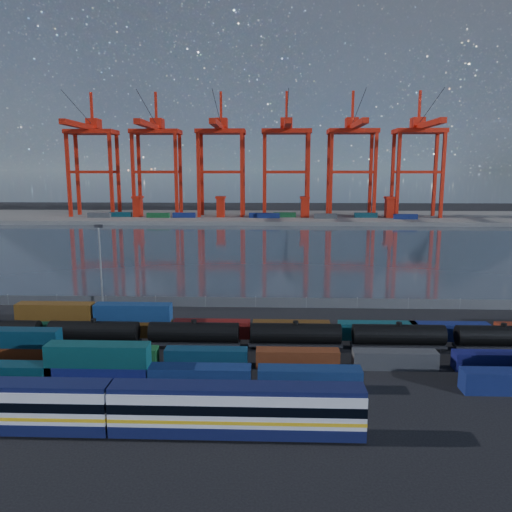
{
  "coord_description": "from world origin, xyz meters",
  "views": [
    {
      "loc": [
        3.46,
        -67.71,
        26.84
      ],
      "look_at": [
        0.0,
        30.0,
        10.0
      ],
      "focal_mm": 35.0,
      "sensor_mm": 36.0,
      "label": 1
    }
  ],
  "objects": [
    {
      "name": "yard_light_mast",
      "position": [
        -30.0,
        26.0,
        9.3
      ],
      "size": [
        1.6,
        0.4,
        16.6
      ],
      "color": "slate",
      "rests_on": "ground"
    },
    {
      "name": "container_row_north",
      "position": [
        3.23,
        10.05,
        2.03
      ],
      "size": [
        142.89,
        2.54,
        5.41
      ],
      "color": "navy",
      "rests_on": "ground"
    },
    {
      "name": "container_row_mid",
      "position": [
        -7.97,
        -2.14,
        1.45
      ],
      "size": [
        140.99,
        2.33,
        4.96
      ],
      "color": "#434749",
      "rests_on": "ground"
    },
    {
      "name": "container_row_south",
      "position": [
        7.45,
        -9.24,
        2.18
      ],
      "size": [
        140.75,
        2.61,
        5.56
      ],
      "color": "#393C3E",
      "rests_on": "ground"
    },
    {
      "name": "tanker_string",
      "position": [
        22.4,
        5.01,
        2.18
      ],
      "size": [
        138.17,
        3.04,
        4.35
      ],
      "color": "black",
      "rests_on": "ground"
    },
    {
      "name": "waterfront_fence",
      "position": [
        -0.0,
        28.0,
        1.0
      ],
      "size": [
        160.12,
        0.12,
        2.2
      ],
      "color": "#595B5E",
      "rests_on": "ground"
    },
    {
      "name": "harbor_water",
      "position": [
        0.0,
        105.0,
        0.01
      ],
      "size": [
        700.0,
        700.0,
        0.0
      ],
      "primitive_type": "plane",
      "color": "#2D3641",
      "rests_on": "ground"
    },
    {
      "name": "distant_mountains",
      "position": [
        63.02,
        1600.0,
        220.29
      ],
      "size": [
        2470.0,
        1100.0,
        520.0
      ],
      "color": "#1E2630",
      "rests_on": "ground"
    },
    {
      "name": "quay_containers",
      "position": [
        -11.0,
        195.46,
        3.3
      ],
      "size": [
        172.58,
        10.99,
        2.6
      ],
      "color": "navy",
      "rests_on": "far_quay"
    },
    {
      "name": "gantry_cranes",
      "position": [
        -7.5,
        203.19,
        41.75
      ],
      "size": [
        201.2,
        50.3,
        68.12
      ],
      "color": "red",
      "rests_on": "ground"
    },
    {
      "name": "ground",
      "position": [
        0.0,
        0.0,
        0.0
      ],
      "size": [
        700.0,
        700.0,
        0.0
      ],
      "primitive_type": "plane",
      "color": "black",
      "rests_on": "ground"
    },
    {
      "name": "straddle_carriers",
      "position": [
        -2.5,
        200.0,
        7.82
      ],
      "size": [
        140.0,
        7.0,
        11.1
      ],
      "color": "red",
      "rests_on": "far_quay"
    },
    {
      "name": "far_quay",
      "position": [
        0.0,
        210.0,
        1.0
      ],
      "size": [
        700.0,
        70.0,
        2.0
      ],
      "primitive_type": "cube",
      "color": "#514F4C",
      "rests_on": "ground"
    }
  ]
}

